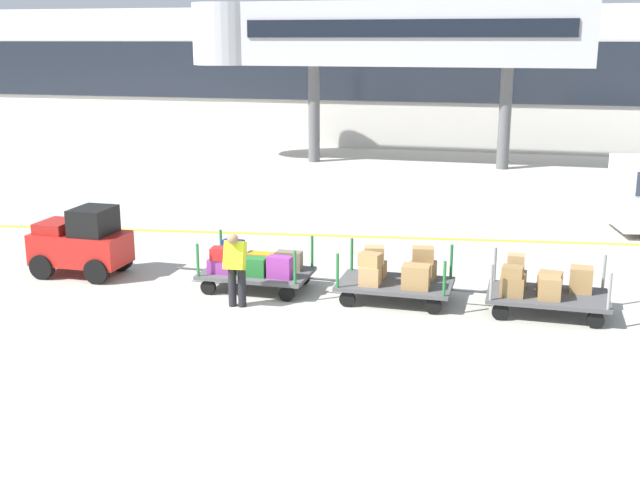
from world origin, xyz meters
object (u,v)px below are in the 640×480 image
at_px(baggage_cart_middle, 396,275).
at_px(baggage_tug, 82,243).
at_px(baggage_cart_lead, 254,266).
at_px(baggage_cart_tail, 543,288).
at_px(baggage_handler, 235,266).

bearing_deg(baggage_cart_middle, baggage_tug, 179.52).
bearing_deg(baggage_cart_lead, baggage_cart_tail, -0.14).
bearing_deg(baggage_tug, baggage_cart_middle, -0.48).
bearing_deg(baggage_handler, baggage_tug, 163.06).
xyz_separation_m(baggage_cart_tail, baggage_handler, (-5.92, -1.20, 0.35)).
distance_m(baggage_tug, baggage_cart_lead, 4.12).
height_order(baggage_tug, baggage_handler, baggage_tug).
distance_m(baggage_cart_lead, baggage_cart_middle, 3.07).
bearing_deg(baggage_cart_tail, baggage_tug, 179.63).
relative_size(baggage_tug, baggage_handler, 1.35).
height_order(baggage_tug, baggage_cart_middle, baggage_tug).
height_order(baggage_cart_lead, baggage_cart_middle, same).
relative_size(baggage_cart_lead, baggage_cart_middle, 1.00).
relative_size(baggage_cart_lead, baggage_cart_tail, 1.00).
distance_m(baggage_cart_tail, baggage_handler, 6.05).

